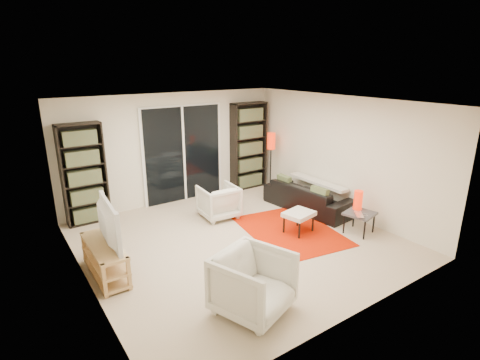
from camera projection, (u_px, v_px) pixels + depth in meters
name	position (u px, v px, depth m)	size (l,w,h in m)	color
floor	(238.00, 241.00, 6.60)	(5.00, 5.00, 0.00)	beige
wall_back	(174.00, 148.00, 8.20)	(5.00, 0.02, 2.40)	beige
wall_front	(360.00, 228.00, 4.27)	(5.00, 0.02, 2.40)	beige
wall_left	(80.00, 207.00, 4.89)	(0.02, 5.00, 2.40)	beige
wall_right	(340.00, 155.00, 7.59)	(0.02, 5.00, 2.40)	beige
ceiling	(238.00, 103.00, 5.88)	(5.00, 5.00, 0.02)	white
sliding_door	(183.00, 154.00, 8.33)	(1.92, 0.08, 2.16)	white
bookshelf_left	(84.00, 174.00, 7.09)	(0.80, 0.30, 1.95)	black
bookshelf_right	(249.00, 146.00, 9.14)	(0.90, 0.30, 2.10)	black
tv_stand	(105.00, 259.00, 5.46)	(0.39, 1.21, 0.50)	tan
tv	(102.00, 224.00, 5.30)	(1.11, 0.15, 0.64)	black
rug	(290.00, 231.00, 6.98)	(1.52, 2.05, 0.01)	#C11A00
sofa	(308.00, 197.00, 7.93)	(1.95, 0.76, 0.57)	black
armchair_back	(219.00, 201.00, 7.52)	(0.71, 0.73, 0.66)	silver
armchair_front	(253.00, 283.00, 4.62)	(0.84, 0.87, 0.79)	silver
ottoman	(299.00, 215.00, 6.83)	(0.60, 0.52, 0.40)	silver
side_table	(360.00, 215.00, 6.80)	(0.59, 0.59, 0.40)	#404044
laptop	(362.00, 215.00, 6.65)	(0.31, 0.20, 0.02)	silver
table_lamp	(358.00, 200.00, 6.89)	(0.16, 0.16, 0.36)	red
floor_lamp	(271.00, 147.00, 8.87)	(0.21, 0.21, 1.42)	black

